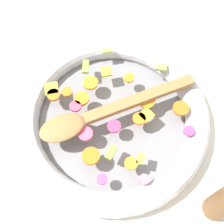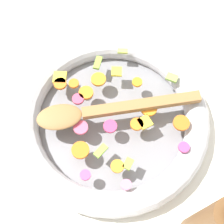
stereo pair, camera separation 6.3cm
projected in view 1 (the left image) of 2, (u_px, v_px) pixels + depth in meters
ground_plane at (112, 122)px, 0.68m from camera, size 4.00×4.00×0.00m
skillet at (112, 118)px, 0.66m from camera, size 0.41×0.41×0.05m
chopped_vegetables at (111, 112)px, 0.63m from camera, size 0.29×0.31×0.01m
wooden_spoon at (103, 113)px, 0.62m from camera, size 0.31×0.18×0.01m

